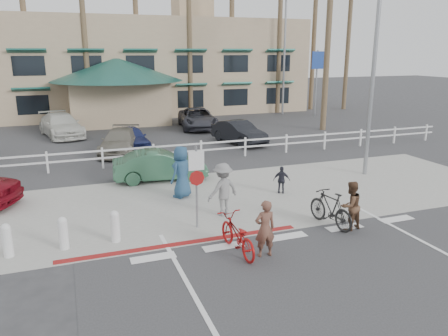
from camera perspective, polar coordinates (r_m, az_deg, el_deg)
name	(u,v)px	position (r m, az deg, el deg)	size (l,w,h in m)	color
ground	(297,245)	(12.73, 9.55, -9.89)	(140.00, 140.00, 0.00)	#333335
bike_path	(338,278)	(11.23, 14.69, -13.75)	(12.00, 16.00, 0.01)	#333335
sidewalk_plaza	(238,197)	(16.49, 1.86, -3.77)	(22.00, 7.00, 0.01)	gray
cross_street	(206,170)	(20.10, -2.40, -0.32)	(40.00, 5.00, 0.01)	#333335
parking_lot	(162,135)	(29.07, -8.14, 4.34)	(50.00, 16.00, 0.01)	#333335
curb_red	(184,243)	(12.70, -5.27, -9.76)	(7.00, 0.25, 0.02)	maroon
rail_fence	(203,150)	(21.97, -2.76, 2.34)	(29.40, 0.16, 1.00)	silver
building	(151,47)	(41.72, -9.57, 15.28)	(28.00, 16.00, 11.30)	tan
sign_post	(196,183)	(13.26, -3.62, -1.97)	(0.50, 0.10, 2.90)	gray
bollard_0	(115,226)	(12.96, -14.03, -7.40)	(0.26, 0.26, 0.95)	silver
bollard_1	(63,233)	(12.92, -20.26, -7.98)	(0.26, 0.26, 0.95)	silver
bollard_2	(7,240)	(13.03, -26.47, -8.47)	(0.26, 0.26, 0.95)	silver
streetlight_0	(373,71)	(19.82, 18.93, 11.87)	(0.60, 2.00, 9.00)	gray
streetlight_1	(284,58)	(38.39, 7.88, 14.04)	(0.60, 2.00, 9.50)	gray
info_sign	(316,82)	(37.72, 11.95, 10.88)	(1.20, 0.16, 5.60)	navy
palm_2	(24,12)	(36.13, -24.71, 17.98)	(4.00, 4.00, 16.00)	#133318
palm_3	(84,27)	(35.06, -17.84, 17.09)	(4.00, 4.00, 14.00)	#133318
palm_4	(136,22)	(36.51, -11.40, 18.17)	(4.00, 4.00, 15.00)	#133318
palm_5	(189,36)	(36.35, -4.54, 16.84)	(4.00, 4.00, 13.00)	#133318
palm_6	(232,12)	(38.68, 1.04, 19.74)	(4.00, 4.00, 17.00)	#133318
palm_7	(280,31)	(39.31, 7.29, 17.36)	(4.00, 4.00, 14.00)	#133318
palm_8	(315,26)	(42.15, 11.74, 17.70)	(4.00, 4.00, 15.00)	#133318
palm_9	(348,38)	(42.92, 15.95, 16.05)	(4.00, 4.00, 13.00)	#133318
palm_11	(329,25)	(31.01, 13.53, 17.74)	(4.00, 4.00, 14.00)	#133318
bike_red	(237,235)	(11.92, 1.70, -8.75)	(0.68, 1.96, 1.03)	#980D0D
rider_red	(265,229)	(11.67, 5.37, -7.89)	(0.57, 0.38, 1.57)	brown
bike_black	(331,209)	(14.05, 13.74, -5.17)	(0.54, 1.90, 1.14)	black
rider_black	(350,206)	(13.87, 16.19, -4.75)	(0.75, 0.58, 1.54)	brown
pedestrian_a	(223,190)	(14.44, -0.16, -2.83)	(1.15, 0.66, 1.79)	gray
pedestrian_child	(282,180)	(16.86, 7.54, -1.57)	(0.63, 0.26, 1.08)	#23232D
pedestrian_b	(181,172)	(16.26, -5.59, -0.52)	(0.96, 0.62, 1.96)	navy
car_white_sedan	(160,165)	(18.64, -8.35, 0.34)	(1.37, 3.92, 1.29)	#2B563C
lot_car_1	(120,141)	(24.09, -13.43, 3.39)	(1.77, 4.36, 1.27)	slate
lot_car_2	(131,138)	(25.05, -12.03, 3.89)	(1.47, 3.66, 1.25)	navy
lot_car_3	(239,132)	(25.91, 1.95, 4.68)	(1.41, 4.05, 1.34)	black
lot_car_4	(61,125)	(29.94, -20.49, 5.26)	(2.04, 5.03, 1.46)	silver
lot_car_5	(198,118)	(31.15, -3.48, 6.49)	(2.36, 5.11, 1.42)	#32333C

